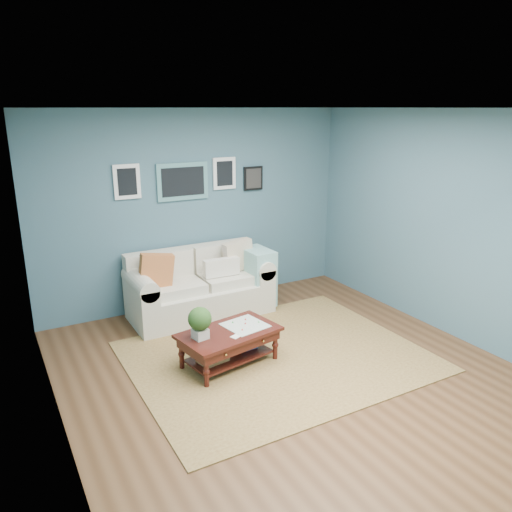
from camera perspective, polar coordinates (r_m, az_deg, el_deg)
room_shell at (r=4.88m, az=4.46°, el=0.59°), size 5.00×5.02×2.70m
area_rug at (r=5.75m, az=2.43°, el=-11.37°), size 3.17×2.53×0.01m
loveseat at (r=6.78m, az=-5.86°, el=-3.34°), size 1.91×0.87×0.98m
coffee_table at (r=5.44m, az=-3.63°, el=-9.33°), size 1.15×0.79×0.74m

